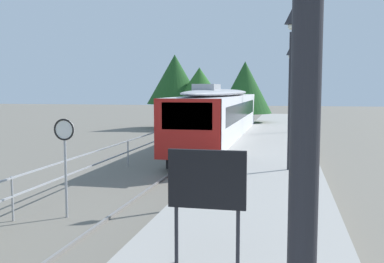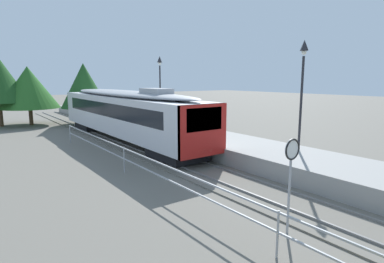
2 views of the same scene
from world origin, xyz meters
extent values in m
plane|color=#6B665B|center=(-3.00, 22.00, 0.00)|extent=(160.00, 160.00, 0.00)
cube|color=#6B665B|center=(0.00, 22.00, 0.03)|extent=(3.20, 60.00, 0.06)
cube|color=slate|center=(-0.72, 22.00, 0.10)|extent=(0.08, 60.00, 0.08)
cube|color=slate|center=(0.72, 22.00, 0.10)|extent=(0.08, 60.00, 0.08)
cube|color=silver|center=(0.00, 28.12, 1.96)|extent=(2.80, 18.15, 2.55)
cube|color=red|center=(0.00, 19.14, 1.96)|extent=(2.80, 0.24, 2.55)
cube|color=black|center=(0.00, 19.06, 2.53)|extent=(2.13, 0.08, 1.12)
cube|color=black|center=(0.00, 28.12, 2.37)|extent=(2.82, 15.25, 0.92)
ellipsoid|color=#9EA0A5|center=(0.00, 28.12, 3.42)|extent=(2.69, 17.42, 0.44)
cube|color=#9EA0A5|center=(0.00, 23.58, 3.70)|extent=(1.10, 2.20, 0.36)
cube|color=#EAE5C6|center=(0.00, 19.07, 0.97)|extent=(1.00, 0.10, 0.20)
cube|color=black|center=(0.00, 21.44, 0.42)|extent=(2.24, 3.20, 0.55)
cube|color=black|center=(0.00, 34.79, 0.42)|extent=(2.24, 3.20, 0.55)
cube|color=#999691|center=(3.25, 22.00, 0.45)|extent=(3.90, 60.00, 0.90)
cylinder|color=#232328|center=(4.10, 16.63, 3.20)|extent=(0.12, 0.12, 4.60)
pyramid|color=#232328|center=(4.10, 16.63, 6.00)|extent=(0.34, 0.34, 0.50)
sphere|color=silver|center=(4.10, 16.63, 5.68)|extent=(0.24, 0.24, 0.24)
cylinder|color=#232328|center=(4.10, 30.03, 3.20)|extent=(0.12, 0.12, 4.60)
pyramid|color=#232328|center=(4.10, 30.03, 6.00)|extent=(0.34, 0.34, 0.50)
sphere|color=silver|center=(4.10, 30.03, 5.68)|extent=(0.24, 0.24, 0.24)
cylinder|color=#9EA0A5|center=(-2.03, 12.64, 1.10)|extent=(0.07, 0.07, 2.20)
cylinder|color=white|center=(-2.03, 12.62, 2.50)|extent=(0.60, 0.03, 0.60)
torus|color=black|center=(-2.03, 12.61, 2.50)|extent=(0.61, 0.05, 0.61)
cube|color=#9EA0A5|center=(-3.30, 12.00, 1.20)|extent=(0.05, 36.00, 0.05)
cube|color=#9EA0A5|center=(-3.30, 12.00, 0.69)|extent=(0.05, 36.00, 0.05)
cylinder|color=#9EA0A5|center=(-3.30, 12.00, 0.62)|extent=(0.06, 0.06, 1.25)
cylinder|color=#9EA0A5|center=(-3.30, 21.00, 0.62)|extent=(0.06, 0.06, 1.25)
cylinder|color=#9EA0A5|center=(-3.30, 30.00, 0.62)|extent=(0.06, 0.06, 1.25)
cylinder|color=brown|center=(-6.34, 41.75, 1.14)|extent=(0.36, 0.36, 2.28)
cylinder|color=brown|center=(-3.88, 41.17, 0.82)|extent=(0.36, 0.36, 1.65)
cone|color=#286023|center=(-3.88, 41.17, 3.63)|extent=(5.52, 5.52, 3.97)
cylinder|color=brown|center=(0.53, 38.37, 0.83)|extent=(0.36, 0.36, 1.65)
cone|color=#1E4C1E|center=(0.53, 38.37, 3.79)|extent=(4.46, 4.46, 4.28)
camera|label=1|loc=(4.03, 1.41, 3.61)|focal=41.49mm
camera|label=2|loc=(-9.30, 7.43, 4.42)|focal=29.44mm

